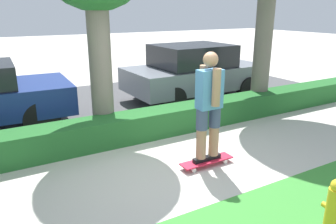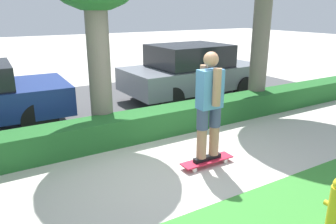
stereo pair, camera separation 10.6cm
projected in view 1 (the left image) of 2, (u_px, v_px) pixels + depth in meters
ground_plane at (174, 173)px, 5.11m from camera, size 60.00×60.00×0.00m
street_asphalt at (92, 106)px, 8.59m from camera, size 14.33×5.00×0.01m
hedge_row at (132, 127)px, 6.36m from camera, size 14.33×0.60×0.52m
skateboard at (207, 161)px, 5.33m from camera, size 0.92×0.24×0.10m
skater_person at (209, 105)px, 5.04m from camera, size 0.51×0.45×1.75m
parked_car_middle at (194, 71)px, 9.15m from camera, size 3.94×1.96×1.52m
fire_hydrant at (334, 211)px, 3.51m from camera, size 0.18×0.28×0.75m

